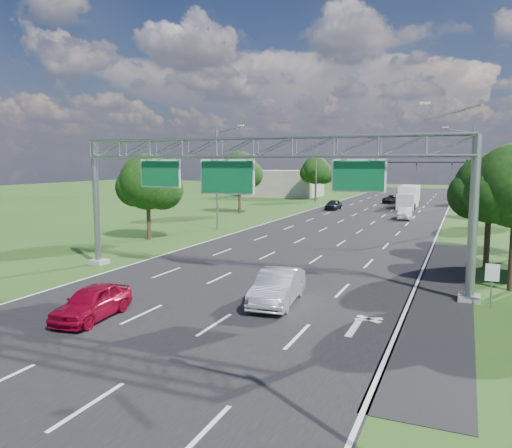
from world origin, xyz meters
The scene contains 20 objects.
ground centered at (0.00, 30.00, 0.00)m, with size 220.00×220.00×0.00m, color #234B16.
road centered at (0.00, 30.00, 0.00)m, with size 18.00×180.00×0.02m, color black.
road_flare centered at (10.20, 14.00, 0.00)m, with size 3.00×30.00×0.02m, color black.
sign_gantry centered at (0.33, 12.00, 6.89)m, with size 23.50×1.00×9.56m.
regulatory_sign centered at (12.40, 10.98, 1.51)m, with size 0.60×0.08×2.10m.
traffic_signal centered at (7.48, 65.00, 5.17)m, with size 12.21×0.24×7.00m.
streetlight_l_near centered at (-11.30, 30.00, 5.58)m, with size 2.97×0.22×10.16m.
streetlight_l_far centered at (-11.30, 65.00, 5.58)m, with size 2.97×0.22×10.16m.
streetlight_r_mid centered at (11.30, 40.00, 5.58)m, with size 2.97×0.22×10.16m.
tree_verge_la centered at (-13.92, 22.04, 4.76)m, with size 5.76×4.80×7.40m.
tree_verge_lb centered at (-15.92, 45.04, 5.41)m, with size 5.76×4.80×8.06m.
tree_verge_lc centered at (-12.92, 70.04, 4.98)m, with size 5.76×4.80×7.62m.
tree_verge_re centered at (14.08, 78.04, 5.20)m, with size 5.76×4.80×7.84m.
building_left centered at (-22.00, 78.00, 2.50)m, with size 14.00×10.00×5.00m, color gray.
red_coupe centered at (-3.43, 2.71, 0.73)m, with size 1.72×4.27×1.46m, color maroon.
silver_sedan centered at (3.09, 7.95, 0.82)m, with size 1.73×4.95×1.63m, color silver.
car_queue_b centered at (-0.06, 69.42, 0.65)m, with size 2.17×4.71×1.31m, color black.
car_queue_c centered at (-5.99, 54.73, 0.71)m, with size 1.67×4.14×1.41m, color black.
car_queue_d centered at (4.60, 46.58, 0.69)m, with size 1.46×4.18×1.38m, color silver.
box_truck centered at (3.41, 61.50, 1.54)m, with size 2.60×8.49×3.21m.
Camera 1 is at (11.14, -13.68, 6.72)m, focal length 35.00 mm.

